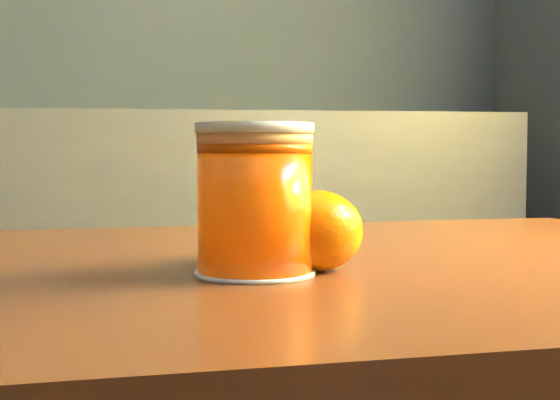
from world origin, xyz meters
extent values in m
cube|color=brown|center=(0.82, 0.07, 0.69)|extent=(1.01, 0.75, 0.04)
cylinder|color=#EA4B04|center=(0.78, -0.02, 0.76)|extent=(0.09, 0.09, 0.10)
cylinder|color=#EB9E5F|center=(0.78, -0.02, 0.81)|extent=(0.09, 0.09, 0.01)
cylinder|color=silver|center=(0.78, -0.02, 0.82)|extent=(0.09, 0.09, 0.01)
ellipsoid|color=orange|center=(0.81, 0.05, 0.74)|extent=(0.09, 0.09, 0.07)
ellipsoid|color=orange|center=(0.84, 0.00, 0.74)|extent=(0.07, 0.07, 0.06)
camera|label=1|loc=(0.72, -0.60, 0.80)|focal=50.00mm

